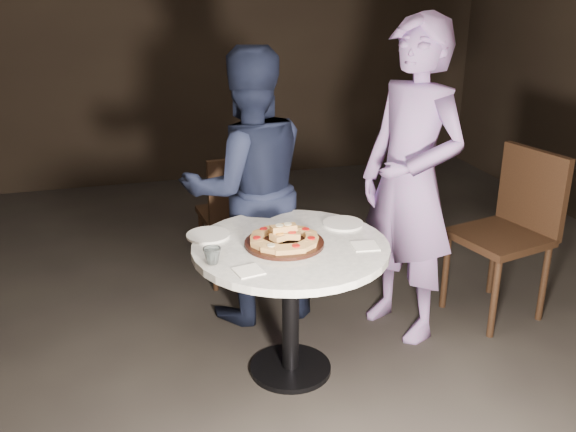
{
  "coord_description": "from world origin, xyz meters",
  "views": [
    {
      "loc": [
        -0.75,
        -2.81,
        1.99
      ],
      "look_at": [
        0.04,
        0.03,
        0.86
      ],
      "focal_mm": 40.0,
      "sensor_mm": 36.0,
      "label": 1
    }
  ],
  "objects_px": {
    "chair_right": "(513,222)",
    "diner_teal": "(411,183)",
    "chair_far": "(236,209)",
    "table": "(291,269)",
    "focaccia_pile": "(284,236)",
    "water_glass": "(212,256)",
    "diner_navy": "(248,188)",
    "serving_board": "(284,243)"
  },
  "relations": [
    {
      "from": "focaccia_pile",
      "to": "chair_right",
      "type": "xyz_separation_m",
      "value": [
        1.5,
        0.28,
        -0.19
      ]
    },
    {
      "from": "focaccia_pile",
      "to": "chair_right",
      "type": "distance_m",
      "value": 1.53
    },
    {
      "from": "focaccia_pile",
      "to": "chair_right",
      "type": "height_order",
      "value": "chair_right"
    },
    {
      "from": "focaccia_pile",
      "to": "chair_right",
      "type": "relative_size",
      "value": 0.34
    },
    {
      "from": "water_glass",
      "to": "diner_teal",
      "type": "bearing_deg",
      "value": 17.99
    },
    {
      "from": "water_glass",
      "to": "chair_far",
      "type": "bearing_deg",
      "value": 74.3
    },
    {
      "from": "table",
      "to": "diner_teal",
      "type": "relative_size",
      "value": 0.56
    },
    {
      "from": "table",
      "to": "diner_navy",
      "type": "relative_size",
      "value": 0.62
    },
    {
      "from": "chair_far",
      "to": "diner_navy",
      "type": "xyz_separation_m",
      "value": [
        -0.01,
        -0.45,
        0.29
      ]
    },
    {
      "from": "serving_board",
      "to": "diner_teal",
      "type": "relative_size",
      "value": 0.22
    },
    {
      "from": "table",
      "to": "chair_far",
      "type": "height_order",
      "value": "chair_far"
    },
    {
      "from": "serving_board",
      "to": "diner_navy",
      "type": "distance_m",
      "value": 0.68
    },
    {
      "from": "water_glass",
      "to": "chair_far",
      "type": "xyz_separation_m",
      "value": [
        0.35,
        1.24,
        -0.25
      ]
    },
    {
      "from": "chair_right",
      "to": "focaccia_pile",
      "type": "bearing_deg",
      "value": -92.73
    },
    {
      "from": "chair_far",
      "to": "diner_navy",
      "type": "distance_m",
      "value": 0.53
    },
    {
      "from": "table",
      "to": "diner_teal",
      "type": "height_order",
      "value": "diner_teal"
    },
    {
      "from": "focaccia_pile",
      "to": "serving_board",
      "type": "bearing_deg",
      "value": -122.04
    },
    {
      "from": "table",
      "to": "water_glass",
      "type": "bearing_deg",
      "value": -164.07
    },
    {
      "from": "chair_right",
      "to": "diner_navy",
      "type": "distance_m",
      "value": 1.6
    },
    {
      "from": "serving_board",
      "to": "water_glass",
      "type": "distance_m",
      "value": 0.39
    },
    {
      "from": "water_glass",
      "to": "focaccia_pile",
      "type": "bearing_deg",
      "value": 17.63
    },
    {
      "from": "table",
      "to": "water_glass",
      "type": "height_order",
      "value": "water_glass"
    },
    {
      "from": "focaccia_pile",
      "to": "diner_teal",
      "type": "distance_m",
      "value": 0.84
    },
    {
      "from": "chair_right",
      "to": "diner_teal",
      "type": "height_order",
      "value": "diner_teal"
    },
    {
      "from": "chair_far",
      "to": "chair_right",
      "type": "relative_size",
      "value": 0.89
    },
    {
      "from": "serving_board",
      "to": "focaccia_pile",
      "type": "distance_m",
      "value": 0.04
    },
    {
      "from": "table",
      "to": "chair_far",
      "type": "relative_size",
      "value": 1.13
    },
    {
      "from": "serving_board",
      "to": "chair_far",
      "type": "distance_m",
      "value": 1.14
    },
    {
      "from": "table",
      "to": "chair_far",
      "type": "xyz_separation_m",
      "value": [
        -0.06,
        1.12,
        -0.08
      ]
    },
    {
      "from": "table",
      "to": "focaccia_pile",
      "type": "bearing_deg",
      "value": 174.1
    },
    {
      "from": "diner_navy",
      "to": "diner_teal",
      "type": "height_order",
      "value": "diner_teal"
    },
    {
      "from": "diner_navy",
      "to": "diner_teal",
      "type": "distance_m",
      "value": 0.93
    },
    {
      "from": "serving_board",
      "to": "chair_far",
      "type": "height_order",
      "value": "chair_far"
    },
    {
      "from": "diner_teal",
      "to": "diner_navy",
      "type": "bearing_deg",
      "value": -138.99
    },
    {
      "from": "chair_far",
      "to": "table",
      "type": "bearing_deg",
      "value": 87.94
    },
    {
      "from": "chair_far",
      "to": "water_glass",
      "type": "bearing_deg",
      "value": 69.27
    },
    {
      "from": "table",
      "to": "diner_navy",
      "type": "xyz_separation_m",
      "value": [
        -0.07,
        0.68,
        0.22
      ]
    },
    {
      "from": "water_glass",
      "to": "diner_navy",
      "type": "distance_m",
      "value": 0.86
    },
    {
      "from": "focaccia_pile",
      "to": "table",
      "type": "bearing_deg",
      "value": -5.9
    },
    {
      "from": "serving_board",
      "to": "focaccia_pile",
      "type": "bearing_deg",
      "value": 57.96
    },
    {
      "from": "focaccia_pile",
      "to": "chair_far",
      "type": "xyz_separation_m",
      "value": [
        -0.03,
        1.12,
        -0.26
      ]
    },
    {
      "from": "chair_far",
      "to": "diner_teal",
      "type": "xyz_separation_m",
      "value": [
        0.82,
        -0.86,
        0.38
      ]
    }
  ]
}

